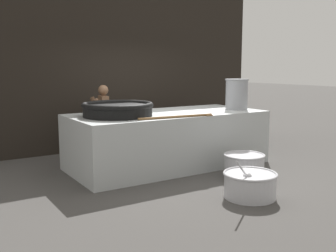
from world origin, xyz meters
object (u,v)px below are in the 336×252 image
Objects in this scene: prep_bowl_vegetables at (250,184)px; prep_bowl_meat at (244,165)px; giant_wok_near at (118,109)px; cook at (104,119)px; stock_pot at (237,94)px.

prep_bowl_vegetables reaches higher than prep_bowl_meat.
prep_bowl_meat is (1.63, -1.45, -0.92)m from giant_wok_near.
giant_wok_near reaches higher than prep_bowl_meat.
cook is (0.26, 1.25, -0.34)m from giant_wok_near.
giant_wok_near is 1.32m from cook.
stock_pot is 2.71m from prep_bowl_vegetables.
stock_pot is (2.52, -0.25, 0.18)m from giant_wok_near.
prep_bowl_meat is at bearing -126.25° from stock_pot.
cook is 1.60× the size of prep_bowl_vegetables.
prep_bowl_meat is at bearing -41.66° from giant_wok_near.
prep_bowl_vegetables is at bearing -128.42° from prep_bowl_meat.
stock_pot reaches higher than cook.
cook reaches higher than prep_bowl_vegetables.
giant_wok_near is 1.32× the size of prep_bowl_vegetables.
prep_bowl_vegetables is at bearing -127.10° from stock_pot.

